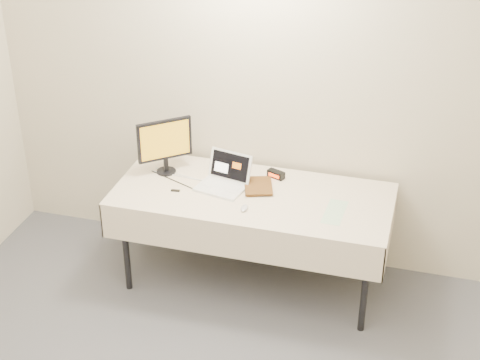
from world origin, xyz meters
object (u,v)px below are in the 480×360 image
(laptop, at_px, (225,179))
(book, at_px, (245,172))
(table, at_px, (252,201))
(monitor, at_px, (165,142))

(laptop, relative_size, book, 1.47)
(table, height_order, book, book)
(laptop, distance_m, book, 0.16)
(table, relative_size, monitor, 4.66)
(table, xyz_separation_m, monitor, (-0.66, 0.13, 0.30))
(laptop, height_order, book, book)
(laptop, height_order, monitor, monitor)
(table, distance_m, book, 0.21)
(table, xyz_separation_m, laptop, (-0.21, 0.05, 0.11))
(table, distance_m, laptop, 0.25)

